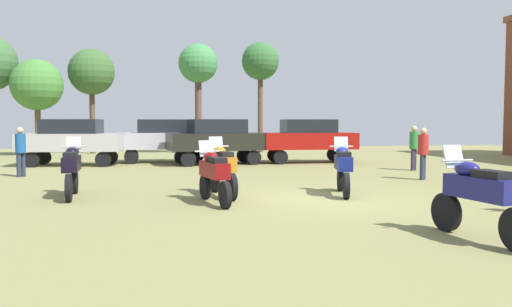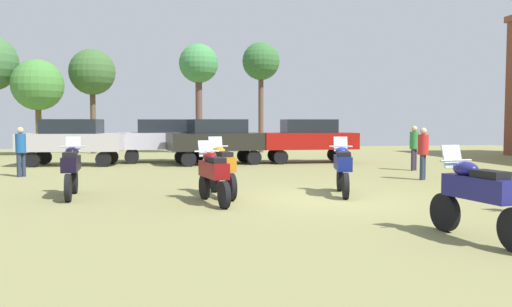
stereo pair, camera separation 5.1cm
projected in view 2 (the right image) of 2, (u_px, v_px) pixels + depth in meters
ground_plane at (327, 199)px, 12.71m from camera, size 44.00×52.00×0.02m
motorcycle_1 at (71, 168)px, 12.84m from camera, size 0.62×2.19×1.50m
motorcycle_2 at (477, 195)px, 8.14m from camera, size 0.68×2.22×1.50m
motorcycle_5 at (213, 173)px, 11.88m from camera, size 0.74×2.09×1.44m
motorcycle_6 at (222, 167)px, 13.08m from camera, size 0.69×2.24×1.50m
motorcycle_7 at (343, 167)px, 13.31m from camera, size 0.74×2.11×1.49m
car_1 at (218, 138)px, 22.78m from camera, size 4.54×2.50×2.00m
car_2 at (72, 139)px, 22.16m from camera, size 4.45×2.20×2.00m
car_3 at (309, 137)px, 23.76m from camera, size 4.30×1.81×2.00m
car_4 at (164, 137)px, 24.07m from camera, size 4.41×2.08×2.00m
person_1 at (414, 144)px, 19.94m from camera, size 0.47×0.47×1.73m
person_2 at (21, 148)px, 17.63m from camera, size 0.48×0.48×1.71m
person_3 at (423, 149)px, 16.71m from camera, size 0.48×0.48×1.70m
tree_1 at (261, 63)px, 31.61m from camera, size 2.30×2.30×6.77m
tree_2 at (199, 66)px, 30.16m from camera, size 2.29×2.29×6.46m
tree_5 at (92, 73)px, 30.54m from camera, size 2.71×2.71×6.20m
tree_6 at (38, 85)px, 28.38m from camera, size 2.81×2.81×5.34m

